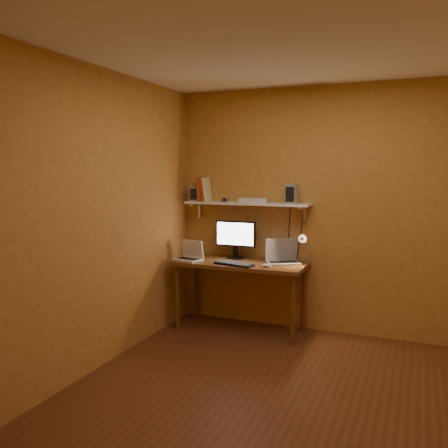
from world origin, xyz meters
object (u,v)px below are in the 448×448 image
at_px(shelf_camera, 225,200).
at_px(desk, 240,270).
at_px(laptop, 282,257).
at_px(keyboard, 234,264).
at_px(speaker_left, 194,194).
at_px(router, 254,200).
at_px(monitor, 236,237).
at_px(netbook, 190,255).
at_px(mouse, 267,265).
at_px(wall_shelf, 247,204).
at_px(desk_lamp, 304,244).
at_px(speaker_right, 291,194).

bearing_deg(shelf_camera, desk, -27.08).
xyz_separation_m(desk, laptop, (0.43, 0.11, 0.15)).
height_order(keyboard, speaker_left, speaker_left).
relative_size(keyboard, router, 1.41).
distance_m(desk, speaker_left, 1.03).
bearing_deg(monitor, netbook, -146.06).
height_order(monitor, shelf_camera, shelf_camera).
xyz_separation_m(keyboard, mouse, (0.34, 0.03, 0.01)).
relative_size(keyboard, mouse, 4.45).
bearing_deg(keyboard, wall_shelf, 101.67).
distance_m(speaker_left, router, 0.72).
height_order(wall_shelf, router, router).
xyz_separation_m(wall_shelf, shelf_camera, (-0.23, -0.08, 0.04)).
height_order(monitor, keyboard, monitor).
xyz_separation_m(keyboard, desk_lamp, (0.66, 0.31, 0.20)).
bearing_deg(speaker_left, laptop, -22.33).
distance_m(keyboard, shelf_camera, 0.75).
xyz_separation_m(laptop, shelf_camera, (-0.66, 0.01, 0.58)).
bearing_deg(speaker_left, speaker_right, -17.22).
bearing_deg(monitor, desk, -56.37).
bearing_deg(netbook, monitor, 48.28).
xyz_separation_m(desk, router, (0.08, 0.18, 0.74)).
relative_size(wall_shelf, netbook, 4.30).
distance_m(monitor, keyboard, 0.45).
bearing_deg(router, netbook, -154.61).
xyz_separation_m(laptop, desk_lamp, (0.23, 0.02, 0.14)).
bearing_deg(netbook, mouse, 10.07).
bearing_deg(router, laptop, -12.27).
height_order(wall_shelf, keyboard, wall_shelf).
xyz_separation_m(monitor, shelf_camera, (-0.10, -0.06, 0.42)).
xyz_separation_m(desk_lamp, speaker_right, (-0.17, 0.08, 0.52)).
distance_m(monitor, netbook, 0.54).
bearing_deg(shelf_camera, laptop, -0.95).
height_order(netbook, speaker_left, speaker_left).
distance_m(desk, keyboard, 0.21).
bearing_deg(laptop, wall_shelf, 140.25).
relative_size(desk, laptop, 3.41).
bearing_deg(speaker_left, mouse, -37.50).
relative_size(monitor, mouse, 4.88).
relative_size(desk, wall_shelf, 1.00).
bearing_deg(mouse, monitor, 148.78).
xyz_separation_m(laptop, speaker_left, (-1.07, 0.08, 0.64)).
bearing_deg(wall_shelf, shelf_camera, -161.89).
distance_m(speaker_left, speaker_right, 1.13).
distance_m(wall_shelf, keyboard, 0.71).
bearing_deg(mouse, shelf_camera, 158.94).
distance_m(wall_shelf, netbook, 0.83).
height_order(wall_shelf, netbook, wall_shelf).
bearing_deg(desk, speaker_left, 163.82).
distance_m(desk_lamp, speaker_right, 0.55).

